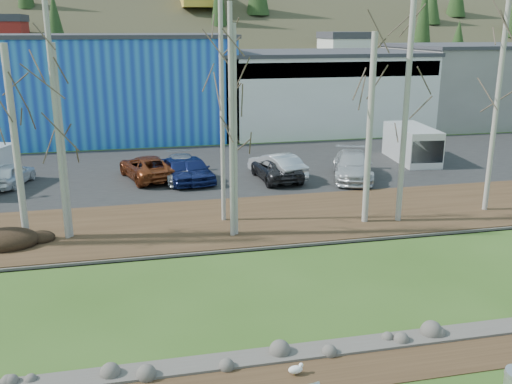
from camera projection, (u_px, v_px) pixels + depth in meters
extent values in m
cube|color=#382616|center=(312.00, 374.00, 15.11)|extent=(80.00, 1.80, 0.03)
cube|color=#382616|center=(230.00, 222.00, 26.72)|extent=(80.00, 7.00, 0.15)
cube|color=black|center=(202.00, 169.00, 36.57)|extent=(80.00, 14.00, 0.14)
cube|color=#183EAC|center=(107.00, 88.00, 47.35)|extent=(20.00, 12.00, 8.00)
cube|color=#333338|center=(104.00, 36.00, 46.19)|extent=(20.40, 12.24, 0.30)
cube|color=silver|center=(314.00, 92.00, 51.30)|extent=(18.00, 12.00, 6.50)
cube|color=#333338|center=(315.00, 53.00, 50.35)|extent=(18.36, 12.24, 0.30)
cube|color=navy|center=(338.00, 70.00, 45.11)|extent=(17.64, 0.20, 1.20)
cube|color=slate|center=(473.00, 85.00, 54.56)|extent=(14.00, 12.00, 7.00)
cube|color=#333338|center=(477.00, 46.00, 53.54)|extent=(14.28, 12.24, 0.30)
cylinder|color=gold|center=(294.00, 374.00, 15.00)|extent=(0.01, 0.01, 0.11)
cylinder|color=gold|center=(294.00, 373.00, 15.07)|extent=(0.01, 0.01, 0.11)
ellipsoid|color=white|center=(295.00, 370.00, 15.01)|extent=(0.39, 0.22, 0.22)
cube|color=gray|center=(295.00, 368.00, 15.00)|extent=(0.26, 0.15, 0.02)
sphere|color=white|center=(301.00, 365.00, 15.04)|extent=(0.12, 0.12, 0.12)
cone|color=gold|center=(304.00, 364.00, 15.07)|extent=(0.07, 0.04, 0.03)
ellipsoid|color=black|center=(6.00, 239.00, 23.55)|extent=(2.67, 1.89, 0.52)
cylinder|color=beige|center=(16.00, 146.00, 23.17)|extent=(0.29, 0.29, 8.12)
cylinder|color=beige|center=(55.00, 103.00, 22.89)|extent=(0.22, 0.22, 11.54)
cylinder|color=beige|center=(234.00, 134.00, 23.73)|extent=(0.26, 0.26, 8.87)
cylinder|color=beige|center=(222.00, 114.00, 25.37)|extent=(0.20, 0.20, 9.95)
cylinder|color=beige|center=(231.00, 125.00, 23.44)|extent=(0.19, 0.19, 9.68)
cylinder|color=beige|center=(406.00, 105.00, 25.21)|extent=(0.26, 0.26, 10.79)
cylinder|color=beige|center=(370.00, 131.00, 25.37)|extent=(0.28, 0.28, 8.53)
cylinder|color=beige|center=(500.00, 81.00, 26.53)|extent=(0.24, 0.24, 12.56)
cylinder|color=beige|center=(61.00, 144.00, 23.54)|extent=(0.29, 0.29, 8.12)
imported|color=white|center=(11.00, 174.00, 32.38)|extent=(2.52, 4.13, 1.31)
imported|color=brown|center=(147.00, 167.00, 33.82)|extent=(3.60, 5.48, 1.40)
imported|color=gray|center=(182.00, 168.00, 33.68)|extent=(2.04, 4.81, 1.38)
imported|color=#131D51|center=(179.00, 170.00, 33.08)|extent=(2.54, 4.45, 1.43)
imported|color=silver|center=(277.00, 166.00, 33.97)|extent=(2.81, 4.86, 1.51)
imported|color=black|center=(276.00, 169.00, 33.65)|extent=(2.42, 4.76, 1.29)
imported|color=#B9B9BB|center=(353.00, 166.00, 33.87)|extent=(3.79, 5.81, 1.56)
imported|color=#131D51|center=(193.00, 169.00, 33.26)|extent=(2.54, 4.45, 1.43)
cube|color=silver|center=(412.00, 144.00, 38.30)|extent=(2.69, 5.47, 2.31)
cube|color=black|center=(424.00, 150.00, 36.31)|extent=(2.19, 1.29, 1.43)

